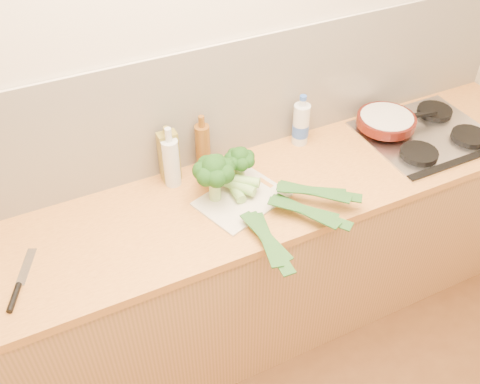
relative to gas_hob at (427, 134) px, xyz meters
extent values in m
plane|color=beige|center=(-1.02, 0.30, 0.39)|extent=(3.50, 0.00, 3.50)
cube|color=silver|center=(-1.02, 0.29, 0.26)|extent=(3.20, 0.02, 0.54)
cube|color=#B87F4C|center=(-1.02, 0.00, -0.48)|extent=(3.20, 0.60, 0.86)
cube|color=gold|center=(-1.02, 0.00, -0.03)|extent=(3.20, 0.62, 0.04)
cube|color=silver|center=(0.00, 0.00, -0.01)|extent=(0.58, 0.50, 0.01)
cube|color=black|center=(0.00, -0.23, 0.00)|extent=(0.58, 0.04, 0.01)
cylinder|color=black|center=(-0.15, -0.12, 0.01)|extent=(0.17, 0.17, 0.03)
cylinder|color=black|center=(0.15, -0.12, 0.01)|extent=(0.17, 0.17, 0.03)
cylinder|color=black|center=(-0.15, 0.12, 0.01)|extent=(0.17, 0.17, 0.03)
cylinder|color=black|center=(0.15, 0.12, 0.01)|extent=(0.17, 0.17, 0.03)
cube|color=beige|center=(-0.99, -0.02, -0.01)|extent=(0.41, 0.35, 0.01)
cylinder|color=#99C271|center=(-1.09, 0.03, 0.05)|extent=(0.05, 0.05, 0.10)
sphere|color=#13350E|center=(-1.09, 0.03, 0.16)|extent=(0.10, 0.10, 0.10)
sphere|color=#13350E|center=(-1.04, 0.03, 0.14)|extent=(0.08, 0.08, 0.08)
sphere|color=#13350E|center=(-1.06, 0.06, 0.14)|extent=(0.08, 0.08, 0.08)
sphere|color=#13350E|center=(-1.10, 0.07, 0.14)|extent=(0.08, 0.08, 0.08)
sphere|color=#13350E|center=(-1.13, 0.05, 0.14)|extent=(0.08, 0.08, 0.08)
sphere|color=#13350E|center=(-1.13, 0.01, 0.14)|extent=(0.08, 0.08, 0.08)
sphere|color=#13350E|center=(-1.10, -0.02, 0.14)|extent=(0.08, 0.08, 0.08)
sphere|color=#13350E|center=(-1.06, -0.01, 0.14)|extent=(0.08, 0.08, 0.08)
cylinder|color=#99C271|center=(-0.95, 0.08, 0.04)|extent=(0.04, 0.04, 0.09)
sphere|color=#13350E|center=(-0.95, 0.08, 0.13)|extent=(0.08, 0.08, 0.08)
sphere|color=#13350E|center=(-0.92, 0.08, 0.12)|extent=(0.06, 0.06, 0.06)
sphere|color=#13350E|center=(-0.93, 0.11, 0.12)|extent=(0.06, 0.06, 0.06)
sphere|color=#13350E|center=(-0.96, 0.11, 0.12)|extent=(0.06, 0.06, 0.06)
sphere|color=#13350E|center=(-0.99, 0.09, 0.12)|extent=(0.06, 0.06, 0.06)
sphere|color=#13350E|center=(-0.99, 0.06, 0.12)|extent=(0.06, 0.06, 0.06)
sphere|color=#13350E|center=(-0.96, 0.04, 0.12)|extent=(0.06, 0.06, 0.06)
sphere|color=#13350E|center=(-0.93, 0.05, 0.12)|extent=(0.06, 0.06, 0.06)
cylinder|color=white|center=(-1.00, 0.18, 0.02)|extent=(0.05, 0.14, 0.04)
cylinder|color=#80B85C|center=(-1.00, 0.03, 0.02)|extent=(0.05, 0.17, 0.04)
cube|color=#1D491A|center=(-1.02, -0.29, 0.02)|extent=(0.11, 0.30, 0.02)
cube|color=#1D491A|center=(-1.02, -0.31, 0.02)|extent=(0.07, 0.34, 0.01)
cube|color=#1D491A|center=(-1.02, -0.28, 0.02)|extent=(0.09, 0.28, 0.02)
cylinder|color=white|center=(-1.07, 0.12, 0.04)|extent=(0.10, 0.12, 0.04)
cylinder|color=#80B85C|center=(-0.99, 0.01, 0.04)|extent=(0.12, 0.15, 0.04)
cube|color=#1D491A|center=(-0.82, -0.24, 0.04)|extent=(0.17, 0.29, 0.02)
cube|color=#1D491A|center=(-0.81, -0.25, 0.04)|extent=(0.24, 0.31, 0.01)
cube|color=#1D491A|center=(-0.83, -0.23, 0.04)|extent=(0.23, 0.23, 0.02)
cylinder|color=white|center=(-1.07, 0.10, 0.05)|extent=(0.12, 0.11, 0.04)
cylinder|color=#80B85C|center=(-0.97, 0.02, 0.05)|extent=(0.14, 0.13, 0.04)
cube|color=#1D491A|center=(-0.74, -0.17, 0.05)|extent=(0.23, 0.26, 0.02)
cube|color=#1D491A|center=(-0.73, -0.18, 0.06)|extent=(0.29, 0.25, 0.01)
cube|color=#1D491A|center=(-0.75, -0.16, 0.06)|extent=(0.27, 0.17, 0.02)
cube|color=silver|center=(-1.85, 0.00, -0.01)|extent=(0.10, 0.17, 0.00)
cylinder|color=black|center=(-1.91, -0.14, 0.00)|extent=(0.07, 0.12, 0.02)
cylinder|color=#4A130C|center=(-0.16, 0.12, 0.05)|extent=(0.28, 0.28, 0.04)
cylinder|color=beige|center=(-0.16, 0.12, 0.07)|extent=(0.25, 0.25, 0.00)
cube|color=black|center=(0.04, 0.09, 0.05)|extent=(0.14, 0.04, 0.02)
cube|color=olive|center=(-1.20, 0.24, 0.10)|extent=(0.08, 0.05, 0.24)
cylinder|color=olive|center=(-1.20, 0.24, 0.24)|extent=(0.02, 0.02, 0.03)
cylinder|color=silver|center=(-1.21, 0.20, 0.10)|extent=(0.07, 0.07, 0.22)
cylinder|color=silver|center=(-1.21, 0.20, 0.24)|extent=(0.03, 0.03, 0.06)
cylinder|color=brown|center=(-1.05, 0.24, 0.10)|extent=(0.06, 0.06, 0.22)
cylinder|color=brown|center=(-1.05, 0.24, 0.23)|extent=(0.03, 0.03, 0.05)
cylinder|color=silver|center=(-0.57, 0.23, 0.09)|extent=(0.08, 0.08, 0.20)
cylinder|color=silver|center=(-0.57, 0.23, 0.20)|extent=(0.03, 0.03, 0.03)
cylinder|color=#3158B9|center=(-0.57, 0.23, 0.06)|extent=(0.08, 0.08, 0.06)
camera|label=1|loc=(-1.71, -1.48, 1.46)|focal=40.00mm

